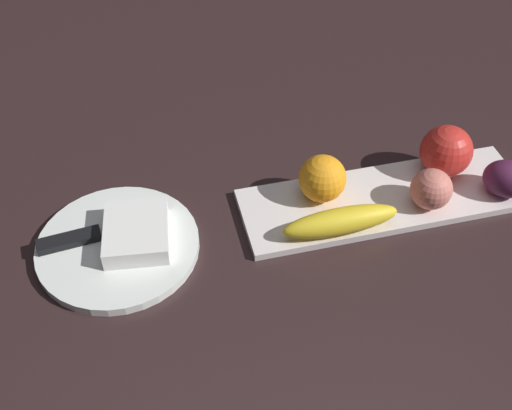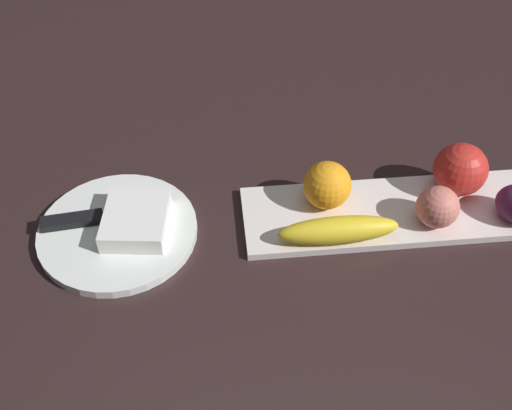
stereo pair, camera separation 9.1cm
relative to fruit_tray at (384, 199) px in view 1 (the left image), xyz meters
The scene contains 10 objects.
ground_plane 0.02m from the fruit_tray, 36.57° to the right, with size 2.40×2.40×0.00m, color black.
fruit_tray is the anchor object (origin of this frame).
apple 0.13m from the fruit_tray, 17.15° to the left, with size 0.08×0.08×0.08m, color red.
banana 0.11m from the fruit_tray, 150.57° to the right, with size 0.18×0.04×0.04m, color yellow.
orange_near_apple 0.11m from the fruit_tray, 165.64° to the left, with size 0.07×0.07×0.07m, color orange.
peach 0.08m from the fruit_tray, 28.87° to the right, with size 0.06×0.06×0.06m, color #D67465.
grape_bunch 0.19m from the fruit_tray, 11.01° to the right, with size 0.07×0.06×0.06m, color #4F1E40.
dinner_plate 0.41m from the fruit_tray, behind, with size 0.23×0.23×0.01m, color white.
folded_napkin 0.38m from the fruit_tray, behind, with size 0.09×0.11×0.03m, color white.
knife 0.46m from the fruit_tray, behind, with size 0.18×0.04×0.01m.
Camera 1 is at (-0.37, -0.61, 0.69)m, focal length 43.54 mm.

